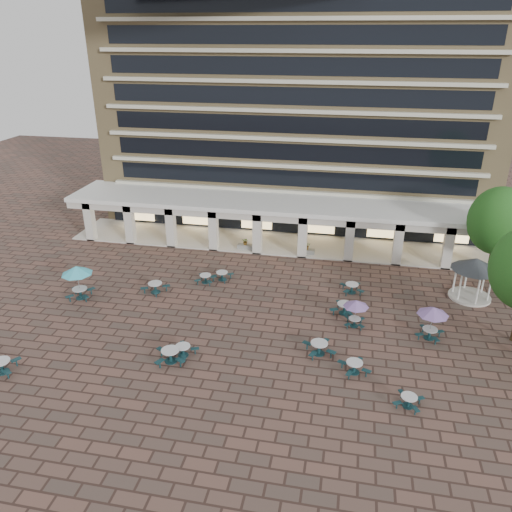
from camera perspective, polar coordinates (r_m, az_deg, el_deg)
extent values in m
plane|color=brown|center=(35.97, -0.34, -7.77)|extent=(120.00, 120.00, 0.00)
cube|color=tan|center=(56.26, 5.03, 15.97)|extent=(40.00, 15.00, 22.00)
cube|color=beige|center=(50.16, 3.73, 7.35)|extent=(36.80, 0.50, 0.35)
cube|color=black|center=(50.01, 3.81, 8.85)|extent=(35.20, 0.05, 1.60)
cube|color=beige|center=(49.46, 3.81, 10.23)|extent=(36.80, 0.50, 0.35)
cube|color=black|center=(49.38, 3.89, 11.76)|extent=(35.20, 0.05, 1.60)
cube|color=beige|center=(48.89, 3.90, 13.19)|extent=(36.80, 0.50, 0.35)
cube|color=black|center=(48.89, 3.98, 14.73)|extent=(35.20, 0.05, 1.60)
cube|color=beige|center=(48.46, 3.99, 16.21)|extent=(36.80, 0.50, 0.35)
cube|color=black|center=(48.52, 4.07, 17.76)|extent=(35.20, 0.05, 1.60)
cube|color=beige|center=(48.16, 4.08, 19.27)|extent=(36.80, 0.50, 0.35)
cube|color=black|center=(48.29, 4.17, 20.83)|extent=(35.20, 0.05, 1.60)
cube|color=beige|center=(48.00, 4.18, 22.36)|extent=(36.80, 0.50, 0.35)
cube|color=black|center=(48.21, 4.27, 23.91)|extent=(35.20, 0.05, 1.60)
cube|color=beige|center=(47.99, 4.28, 25.46)|extent=(36.80, 0.50, 0.35)
cube|color=black|center=(48.26, 4.38, 27.00)|extent=(35.20, 0.05, 1.60)
cube|color=white|center=(47.65, 3.27, 6.06)|extent=(42.00, 6.60, 0.40)
cube|color=beige|center=(45.13, 2.74, 4.41)|extent=(42.00, 0.30, 0.90)
cube|color=black|center=(50.96, 3.64, 4.43)|extent=(38.00, 0.15, 3.20)
cube|color=beige|center=(49.10, 3.16, 1.47)|extent=(42.00, 6.00, 0.12)
cube|color=beige|center=(52.04, -18.46, 3.85)|extent=(0.80, 0.80, 4.00)
cube|color=beige|center=(50.14, -14.23, 3.61)|extent=(0.80, 0.80, 4.00)
cube|color=beige|center=(48.53, -9.69, 3.33)|extent=(0.80, 0.80, 4.00)
cube|color=beige|center=(47.25, -4.88, 3.01)|extent=(0.80, 0.80, 4.00)
cube|color=beige|center=(46.31, 0.16, 2.66)|extent=(0.80, 0.80, 4.00)
cube|color=beige|center=(45.75, 5.36, 2.26)|extent=(0.80, 0.80, 4.00)
cube|color=beige|center=(45.58, 10.64, 1.85)|extent=(0.80, 0.80, 4.00)
cube|color=beige|center=(45.79, 15.91, 1.42)|extent=(0.80, 0.80, 4.00)
cube|color=beige|center=(46.39, 21.09, 0.98)|extent=(0.80, 0.80, 4.00)
cube|color=beige|center=(47.36, 26.10, 0.55)|extent=(0.80, 0.80, 4.00)
cube|color=#FFD88C|center=(55.15, -13.15, 5.18)|extent=(3.20, 0.08, 2.40)
cube|color=#FFD88C|center=(52.91, -6.77, 4.84)|extent=(3.20, 0.08, 2.40)
cube|color=#FFD88C|center=(51.38, 0.07, 4.41)|extent=(3.20, 0.08, 2.40)
cube|color=#FFD88C|center=(50.61, 7.21, 3.90)|extent=(3.20, 0.08, 2.40)
cube|color=#FFD88C|center=(50.64, 14.45, 3.31)|extent=(3.20, 0.08, 2.40)
cube|color=#FFD88C|center=(51.48, 21.56, 2.69)|extent=(3.20, 0.08, 2.40)
cylinder|color=#13333B|center=(35.06, -26.94, -11.72)|extent=(0.77, 0.77, 0.04)
cylinder|color=#13333B|center=(34.87, -27.05, -11.26)|extent=(0.20, 0.20, 0.73)
cylinder|color=silver|center=(34.64, -27.19, -10.65)|extent=(1.11, 1.11, 0.06)
cube|color=#13333B|center=(34.99, -25.76, -10.61)|extent=(0.59, 0.68, 0.06)
cylinder|color=#13333B|center=(35.13, -25.69, -10.95)|extent=(0.09, 0.09, 0.46)
cube|color=#13333B|center=(34.10, -26.57, -11.75)|extent=(0.68, 0.59, 0.06)
cylinder|color=#13333B|center=(34.24, -26.49, -12.10)|extent=(0.09, 0.09, 0.46)
cylinder|color=#13333B|center=(33.14, -8.31, -11.15)|extent=(0.69, 0.69, 0.04)
cylinder|color=#13333B|center=(32.97, -8.34, -10.72)|extent=(0.18, 0.18, 0.65)
cylinder|color=silver|center=(32.74, -8.38, -10.16)|extent=(0.98, 0.98, 0.05)
cube|color=#13333B|center=(32.93, -7.00, -10.45)|extent=(0.60, 0.46, 0.05)
cylinder|color=#13333B|center=(33.05, -6.98, -10.77)|extent=(0.08, 0.08, 0.41)
cube|color=#13333B|center=(33.54, -8.43, -9.83)|extent=(0.46, 0.60, 0.05)
cylinder|color=#13333B|center=(33.66, -8.41, -10.15)|extent=(0.08, 0.08, 0.41)
cube|color=#13333B|center=(32.90, -9.70, -10.68)|extent=(0.60, 0.46, 0.05)
cylinder|color=#13333B|center=(33.03, -9.67, -11.00)|extent=(0.08, 0.08, 0.41)
cube|color=#13333B|center=(32.28, -8.27, -11.33)|extent=(0.46, 0.60, 0.05)
cylinder|color=#13333B|center=(32.41, -8.24, -11.66)|extent=(0.08, 0.08, 0.41)
cylinder|color=#13333B|center=(33.22, 7.18, -10.97)|extent=(0.78, 0.78, 0.04)
cylinder|color=#13333B|center=(33.03, 7.21, -10.48)|extent=(0.20, 0.20, 0.73)
cylinder|color=silver|center=(32.77, 7.25, -9.84)|extent=(1.11, 1.11, 0.06)
cube|color=#13333B|center=(33.61, 7.91, -9.59)|extent=(0.52, 0.69, 0.06)
cylinder|color=#13333B|center=(33.75, 7.89, -9.95)|extent=(0.09, 0.09, 0.47)
cube|color=#13333B|center=(33.27, 5.88, -9.86)|extent=(0.69, 0.52, 0.06)
cylinder|color=#13333B|center=(33.42, 5.86, -10.22)|extent=(0.09, 0.09, 0.47)
cube|color=#13333B|center=(32.32, 6.50, -11.05)|extent=(0.52, 0.69, 0.06)
cylinder|color=#13333B|center=(32.46, 6.48, -11.42)|extent=(0.09, 0.09, 0.47)
cube|color=#13333B|center=(32.66, 8.60, -10.76)|extent=(0.69, 0.52, 0.06)
cylinder|color=#13333B|center=(32.81, 8.57, -11.13)|extent=(0.09, 0.09, 0.47)
cylinder|color=#13333B|center=(30.28, 16.96, -16.06)|extent=(0.64, 0.64, 0.04)
cylinder|color=#13333B|center=(30.10, 17.03, -15.65)|extent=(0.16, 0.16, 0.60)
cylinder|color=silver|center=(29.88, 17.12, -15.11)|extent=(0.91, 0.91, 0.05)
cube|color=#13333B|center=(30.38, 18.23, -15.17)|extent=(0.56, 0.45, 0.05)
cylinder|color=#13333B|center=(30.51, 18.18, -15.47)|extent=(0.07, 0.07, 0.38)
cube|color=#13333B|center=(30.49, 16.34, -14.72)|extent=(0.45, 0.56, 0.05)
cylinder|color=#13333B|center=(30.62, 16.29, -15.02)|extent=(0.07, 0.07, 0.38)
cube|color=#13333B|center=(29.72, 15.84, -15.83)|extent=(0.56, 0.45, 0.05)
cylinder|color=#13333B|center=(29.85, 15.80, -16.14)|extent=(0.07, 0.07, 0.38)
cube|color=#13333B|center=(29.60, 17.79, -16.30)|extent=(0.45, 0.56, 0.05)
cylinder|color=#13333B|center=(29.74, 17.74, -16.61)|extent=(0.07, 0.07, 0.38)
cylinder|color=#13333B|center=(41.55, -19.36, -4.53)|extent=(0.79, 0.79, 0.05)
cylinder|color=#13333B|center=(41.39, -19.43, -4.10)|extent=(0.20, 0.20, 0.75)
cylinder|color=silver|center=(41.19, -19.51, -3.55)|extent=(1.13, 1.13, 0.06)
cube|color=#13333B|center=(41.63, -18.36, -3.58)|extent=(0.62, 0.69, 0.06)
cylinder|color=#13333B|center=(41.75, -18.32, -3.89)|extent=(0.09, 0.09, 0.47)
cube|color=#13333B|center=(42.07, -19.96, -3.52)|extent=(0.69, 0.62, 0.06)
cylinder|color=#13333B|center=(42.19, -19.91, -3.83)|extent=(0.09, 0.09, 0.47)
cube|color=#13333B|center=(41.06, -20.55, -4.32)|extent=(0.62, 0.69, 0.06)
cylinder|color=#13333B|center=(41.17, -20.50, -4.64)|extent=(0.09, 0.09, 0.47)
cube|color=#13333B|center=(40.60, -18.92, -4.40)|extent=(0.69, 0.62, 0.06)
cylinder|color=#13333B|center=(40.72, -18.87, -4.72)|extent=(0.09, 0.09, 0.47)
cylinder|color=gray|center=(40.95, -19.62, -2.89)|extent=(0.06, 0.06, 2.71)
cone|color=#3FBBD2|center=(40.50, -19.83, -1.54)|extent=(2.37, 2.37, 0.62)
cylinder|color=#13333B|center=(32.75, -9.69, -11.74)|extent=(0.80, 0.80, 0.05)
cylinder|color=#13333B|center=(32.54, -9.73, -11.23)|extent=(0.21, 0.21, 0.76)
cylinder|color=silver|center=(32.28, -9.79, -10.57)|extent=(1.15, 1.15, 0.06)
cube|color=#13333B|center=(32.94, -8.57, -10.39)|extent=(0.58, 0.71, 0.06)
cylinder|color=#13333B|center=(33.09, -8.54, -10.77)|extent=(0.09, 0.09, 0.48)
cube|color=#13333B|center=(33.05, -10.79, -10.44)|extent=(0.71, 0.58, 0.06)
cylinder|color=#13333B|center=(33.20, -10.75, -10.82)|extent=(0.09, 0.09, 0.48)
cube|color=#13333B|center=(32.02, -10.97, -11.73)|extent=(0.58, 0.71, 0.06)
cylinder|color=#13333B|center=(32.17, -10.93, -12.11)|extent=(0.09, 0.09, 0.48)
cube|color=#13333B|center=(31.91, -8.66, -11.68)|extent=(0.71, 0.58, 0.06)
cylinder|color=#13333B|center=(32.06, -8.63, -12.06)|extent=(0.09, 0.09, 0.48)
cylinder|color=#13333B|center=(36.39, 11.14, -7.85)|extent=(0.60, 0.60, 0.03)
cylinder|color=#13333B|center=(36.25, 11.17, -7.49)|extent=(0.15, 0.15, 0.57)
cylinder|color=silver|center=(36.07, 11.22, -7.03)|extent=(0.86, 0.86, 0.04)
cube|color=#13333B|center=(36.62, 11.94, -7.04)|extent=(0.50, 0.50, 0.04)
cylinder|color=#13333B|center=(36.72, 11.92, -7.30)|extent=(0.07, 0.07, 0.36)
cube|color=#13333B|center=(36.59, 10.46, -6.92)|extent=(0.50, 0.50, 0.04)
cylinder|color=#13333B|center=(36.69, 10.43, -7.18)|extent=(0.07, 0.07, 0.36)
cube|color=#13333B|center=(35.79, 10.41, -7.70)|extent=(0.50, 0.50, 0.04)
cylinder|color=#13333B|center=(35.89, 10.39, -7.96)|extent=(0.07, 0.07, 0.36)
cube|color=#13333B|center=(35.81, 11.93, -7.81)|extent=(0.50, 0.50, 0.04)
cylinder|color=#13333B|center=(35.91, 11.90, -8.08)|extent=(0.07, 0.07, 0.36)
cylinder|color=gray|center=(35.86, 11.27, -6.48)|extent=(0.04, 0.04, 2.06)
cone|color=#805DA1|center=(35.46, 11.38, -5.35)|extent=(1.80, 1.80, 0.47)
cylinder|color=#13333B|center=(31.98, 11.10, -12.88)|extent=(0.71, 0.71, 0.04)
cylinder|color=#13333B|center=(31.79, 11.15, -12.43)|extent=(0.18, 0.18, 0.67)
cylinder|color=silver|center=(31.55, 11.21, -11.84)|extent=(1.01, 1.01, 0.05)
cube|color=#13333B|center=(32.33, 11.70, -11.54)|extent=(0.46, 0.62, 0.05)
cylinder|color=#13333B|center=(32.47, 11.67, -11.87)|extent=(0.08, 0.08, 0.42)
cube|color=#13333B|center=(31.94, 9.83, -11.86)|extent=(0.62, 0.46, 0.05)
cylinder|color=#13333B|center=(32.08, 9.80, -12.20)|extent=(0.08, 0.08, 0.42)
cube|color=#13333B|center=(31.13, 10.61, -13.02)|extent=(0.46, 0.62, 0.05)
cylinder|color=#13333B|center=(31.27, 10.57, -13.36)|extent=(0.08, 0.08, 0.42)
cube|color=#13333B|center=(31.53, 12.52, -12.67)|extent=(0.62, 0.46, 0.05)
cylinder|color=#13333B|center=(31.67, 12.48, -13.00)|extent=(0.08, 0.08, 0.42)
cylinder|color=#13333B|center=(40.85, -11.39, -4.05)|extent=(0.77, 0.77, 0.04)
cylinder|color=#13333B|center=(40.69, -11.42, -3.63)|extent=(0.20, 0.20, 0.73)
cylinder|color=silver|center=(40.49, -11.48, -3.08)|extent=(1.10, 1.10, 0.06)
cube|color=#13333B|center=(40.65, -10.23, -3.36)|extent=(0.68, 0.53, 0.06)
cylinder|color=#13333B|center=(40.77, -10.21, -3.68)|extent=(0.09, 0.09, 0.46)
cube|color=#13333B|center=(41.40, -11.50, -2.94)|extent=(0.53, 0.68, 0.06)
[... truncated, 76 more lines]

